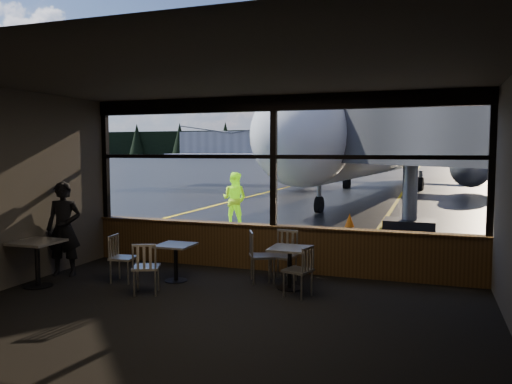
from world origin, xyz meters
The scene contains 29 objects.
ground_plane centered at (0.00, 120.00, 0.00)m, with size 520.00×520.00×0.00m, color black.
carpet_floor centered at (0.00, -3.00, 0.01)m, with size 8.00×6.00×0.01m, color black.
ceiling centered at (0.00, -3.00, 3.50)m, with size 8.00×6.00×0.04m, color #38332D.
wall_back centered at (0.00, -6.00, 1.75)m, with size 8.00×0.04×3.50m, color #4A443B.
window_sill centered at (0.00, 0.00, 0.45)m, with size 8.00×0.28×0.90m, color #543619.
window_header centered at (0.00, 0.00, 3.35)m, with size 8.00×0.18×0.30m, color black.
mullion_left centered at (-3.95, 0.00, 2.20)m, with size 0.12×0.12×2.60m, color black.
mullion_centre centered at (0.00, 0.00, 2.20)m, with size 0.12×0.12×2.60m, color black.
mullion_right centered at (3.95, 0.00, 2.20)m, with size 0.12×0.12×2.60m, color black.
window_transom centered at (0.00, 0.00, 2.30)m, with size 8.00×0.10×0.08m, color black.
airliner centered at (0.06, 21.71, 5.47)m, with size 29.83×35.80×10.94m, color white, non-canonical shape.
jet_bridge centered at (3.60, 5.50, 2.45)m, with size 9.18×11.22×4.90m, color #2C2B2E, non-canonical shape.
cafe_table_near centered at (0.67, -1.19, 0.37)m, with size 0.67×0.67×0.74m, color #9A968D, non-canonical shape.
cafe_table_mid centered at (-1.46, -1.39, 0.35)m, with size 0.64×0.64×0.70m, color #9B968F, non-canonical shape.
cafe_table_left centered at (-3.60, -2.53, 0.42)m, with size 0.76×0.76×0.83m, color #A8A39B, non-canonical shape.
chair_near_e centered at (0.92, -1.60, 0.44)m, with size 0.48×0.48×0.87m, color #B5B1A4, non-canonical shape.
chair_near_w centered at (0.07, -0.91, 0.48)m, with size 0.52×0.52×0.96m, color #B0AB9F, non-canonical shape.
chair_near_n centered at (0.43, -0.80, 0.48)m, with size 0.52×0.52×0.96m, color #ACA89B, non-canonical shape.
chair_mid_s centered at (-1.54, -2.27, 0.45)m, with size 0.49×0.49×0.90m, color #BAB5A8, non-canonical shape.
chair_mid_w centered at (-2.35, -1.75, 0.44)m, with size 0.48×0.48×0.89m, color #BCB8AA, non-canonical shape.
passenger centered at (-3.70, -1.71, 0.91)m, with size 0.67×0.44×1.83m, color black.
ground_crew centered at (-3.01, 5.46, 0.86)m, with size 0.84×0.65×1.73m, color #BFF219.
cone_nose centered at (0.57, 6.36, 0.22)m, with size 0.31×0.31×0.43m, color #FD5807.
hangar_left centered at (-70.00, 180.00, 5.50)m, with size 45.00×18.00×11.00m, color silver, non-canonical shape.
hangar_mid centered at (0.00, 185.00, 5.00)m, with size 38.00×15.00×10.00m, color silver, non-canonical shape.
fuel_tank_a centered at (-30.00, 182.00, 3.00)m, with size 8.00×8.00×6.00m, color silver.
fuel_tank_b centered at (-20.00, 182.00, 3.00)m, with size 8.00×8.00×6.00m, color silver.
fuel_tank_c centered at (-10.00, 182.00, 3.00)m, with size 8.00×8.00×6.00m, color silver.
treeline centered at (0.00, 210.00, 6.00)m, with size 360.00×3.00×12.00m, color black.
Camera 1 is at (2.93, -9.48, 2.42)m, focal length 35.00 mm.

